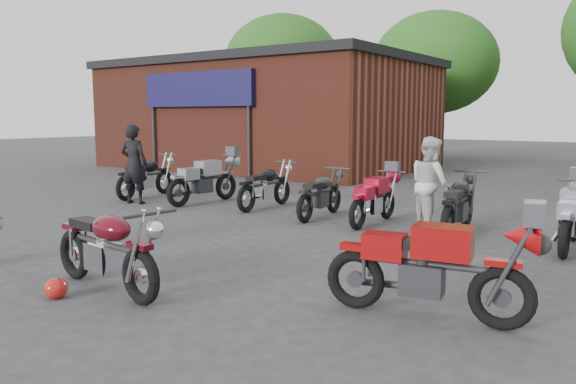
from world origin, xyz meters
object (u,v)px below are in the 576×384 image
Objects in this scene: person_light at (430,184)px; row_bike_6 at (571,214)px; row_bike_1 at (204,178)px; row_bike_5 at (459,201)px; helmet at (56,288)px; row_bike_2 at (266,184)px; row_bike_3 at (321,192)px; sportbike at (430,263)px; vintage_motorcycle at (106,243)px; row_bike_0 at (146,174)px; person_dark at (134,164)px; row_bike_4 at (374,197)px.

row_bike_6 is at bearing -140.55° from person_light.
row_bike_5 is at bearing -86.22° from row_bike_1.
row_bike_2 reaches higher than helmet.
person_light is 0.88× the size of row_bike_6.
row_bike_2 reaches higher than row_bike_3.
sportbike is 4.19m from helmet.
sportbike reaches higher than row_bike_2.
person_light is 3.98m from row_bike_2.
row_bike_5 is at bearing -133.47° from person_light.
row_bike_1 is (-3.83, 5.70, 0.01)m from vintage_motorcycle.
row_bike_3 is (-2.32, -0.01, -0.32)m from person_light.
helmet is 0.13× the size of row_bike_5.
vintage_motorcycle is at bearing -168.83° from sportbike.
sportbike is 1.02× the size of row_bike_5.
helmet is at bearing 176.61° from row_bike_3.
vintage_motorcycle is 8.01m from row_bike_0.
person_dark reaches higher than row_bike_0.
person_dark reaches higher than vintage_motorcycle.
row_bike_0 is at bearing 85.16° from row_bike_5.
helmet is 6.56m from person_light.
vintage_motorcycle is 0.75m from helmet.
person_light is at bearing 87.86° from row_bike_5.
person_dark is at bearing 144.72° from vintage_motorcycle.
row_bike_6 is (9.27, 0.84, -0.38)m from person_dark.
sportbike is 0.98× the size of row_bike_1.
row_bike_6 is at bearing -97.28° from row_bike_3.
row_bike_4 is (-2.77, 4.33, -0.06)m from sportbike.
person_light is at bearing -86.55° from row_bike_1.
row_bike_4 is at bearing 173.37° from person_dark.
sportbike reaches higher than row_bike_6.
sportbike is 8.51m from row_bike_1.
row_bike_5 is at bearing 171.82° from person_dark.
helmet is at bearing 114.40° from person_light.
row_bike_1 reaches higher than row_bike_4.
sportbike is at bearing 142.58° from person_dark.
row_bike_3 is (3.30, -0.04, -0.07)m from row_bike_1.
row_bike_1 is at bearing 85.99° from row_bike_6.
sportbike reaches higher than row_bike_4.
row_bike_5 is (-1.15, 4.39, -0.01)m from sportbike.
person_light reaches higher than row_bike_3.
vintage_motorcycle is at bearing 140.43° from row_bike_6.
row_bike_2 is 1.04× the size of row_bike_4.
row_bike_5 reaches higher than row_bike_2.
sportbike is at bearing -171.11° from row_bike_5.
row_bike_1 is 4.52m from row_bike_4.
person_light is at bearing 71.44° from helmet.
sportbike reaches higher than row_bike_0.
helmet is at bearing -146.52° from row_bike_0.
row_bike_4 is at bearing -98.32° from row_bike_2.
row_bike_0 is 1.04× the size of row_bike_6.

